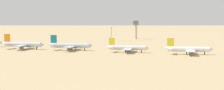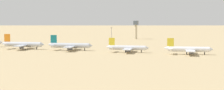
{
  "view_description": "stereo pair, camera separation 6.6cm",
  "coord_description": "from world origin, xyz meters",
  "px_view_note": "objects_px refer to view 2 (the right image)",
  "views": [
    {
      "loc": [
        132.44,
        -338.76,
        35.24
      ],
      "look_at": [
        12.57,
        0.42,
        6.0
      ],
      "focal_mm": 68.45,
      "sensor_mm": 36.0,
      "label": 1
    },
    {
      "loc": [
        132.5,
        -338.74,
        35.24
      ],
      "look_at": [
        12.57,
        0.42,
        6.0
      ],
      "focal_mm": 68.45,
      "sensor_mm": 36.0,
      "label": 2
    }
  ],
  "objects_px": {
    "control_tower": "(136,28)",
    "light_pole_west": "(111,33)",
    "parked_jet_teal_2": "(70,45)",
    "parked_jet_yellow_3": "(127,48)",
    "parked_jet_orange_1": "(23,44)",
    "parked_jet_yellow_4": "(188,49)"
  },
  "relations": [
    {
      "from": "control_tower",
      "to": "light_pole_west",
      "type": "distance_m",
      "value": 38.62
    },
    {
      "from": "parked_jet_teal_2",
      "to": "light_pole_west",
      "type": "xyz_separation_m",
      "value": [
        -7.93,
        132.3,
        4.32
      ]
    },
    {
      "from": "parked_jet_teal_2",
      "to": "control_tower",
      "type": "bearing_deg",
      "value": 74.7
    },
    {
      "from": "control_tower",
      "to": "light_pole_west",
      "type": "xyz_separation_m",
      "value": [
        -20.43,
        -32.41,
        -4.87
      ]
    },
    {
      "from": "parked_jet_yellow_3",
      "to": "control_tower",
      "type": "distance_m",
      "value": 170.13
    },
    {
      "from": "parked_jet_teal_2",
      "to": "control_tower",
      "type": "xyz_separation_m",
      "value": [
        12.5,
        164.7,
        9.2
      ]
    },
    {
      "from": "parked_jet_orange_1",
      "to": "parked_jet_yellow_3",
      "type": "height_order",
      "value": "parked_jet_orange_1"
    },
    {
      "from": "parked_jet_teal_2",
      "to": "control_tower",
      "type": "relative_size",
      "value": 1.81
    },
    {
      "from": "parked_jet_yellow_3",
      "to": "parked_jet_teal_2",
      "type": "bearing_deg",
      "value": 170.37
    },
    {
      "from": "parked_jet_yellow_4",
      "to": "parked_jet_yellow_3",
      "type": "bearing_deg",
      "value": 168.87
    },
    {
      "from": "parked_jet_teal_2",
      "to": "control_tower",
      "type": "distance_m",
      "value": 165.43
    },
    {
      "from": "parked_jet_teal_2",
      "to": "parked_jet_orange_1",
      "type": "bearing_deg",
      "value": 173.29
    },
    {
      "from": "parked_jet_yellow_3",
      "to": "control_tower",
      "type": "relative_size",
      "value": 1.63
    },
    {
      "from": "control_tower",
      "to": "parked_jet_orange_1",
      "type": "bearing_deg",
      "value": -109.06
    },
    {
      "from": "parked_jet_yellow_4",
      "to": "control_tower",
      "type": "xyz_separation_m",
      "value": [
        -91.66,
        164.75,
        9.35
      ]
    },
    {
      "from": "parked_jet_orange_1",
      "to": "parked_jet_yellow_3",
      "type": "xyz_separation_m",
      "value": [
        98.64,
        3.14,
        -0.51
      ]
    },
    {
      "from": "parked_jet_teal_2",
      "to": "parked_jet_yellow_4",
      "type": "height_order",
      "value": "parked_jet_teal_2"
    },
    {
      "from": "parked_jet_yellow_3",
      "to": "light_pole_west",
      "type": "distance_m",
      "value": 145.97
    },
    {
      "from": "parked_jet_orange_1",
      "to": "parked_jet_teal_2",
      "type": "height_order",
      "value": "parked_jet_orange_1"
    },
    {
      "from": "light_pole_west",
      "to": "parked_jet_yellow_3",
      "type": "bearing_deg",
      "value": -65.29
    },
    {
      "from": "parked_jet_orange_1",
      "to": "parked_jet_teal_2",
      "type": "bearing_deg",
      "value": -4.27
    },
    {
      "from": "control_tower",
      "to": "light_pole_west",
      "type": "height_order",
      "value": "control_tower"
    }
  ]
}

